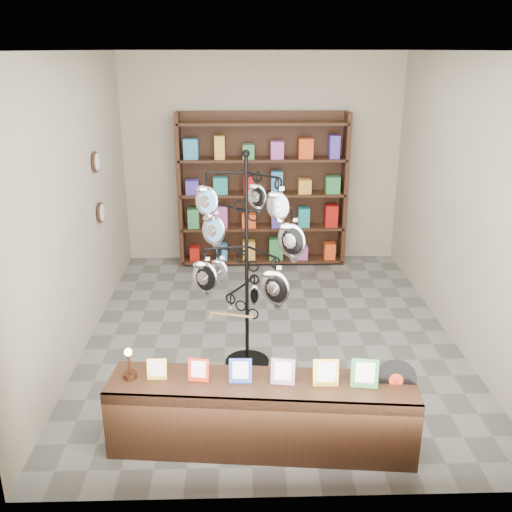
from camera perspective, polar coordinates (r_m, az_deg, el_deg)
The scene contains 6 objects.
ground at distance 6.48m, azimuth 1.41°, elevation -7.71°, with size 5.00×5.00×0.00m, color slate.
room_envelope at distance 5.86m, azimuth 1.56°, elevation 8.54°, with size 5.00×5.00×5.00m.
display_tree at distance 5.38m, azimuth -0.95°, elevation 0.92°, with size 1.17×1.17×2.17m.
front_shelf at distance 4.68m, azimuth 0.56°, elevation -15.54°, with size 2.43×0.71×0.85m.
back_shelving at distance 8.27m, azimuth 0.65°, elevation 6.12°, with size 2.42×0.36×2.20m.
wall_clocks at distance 6.90m, azimuth -15.51°, elevation 6.61°, with size 0.03×0.24×0.84m.
Camera 1 is at (-0.32, -5.73, 3.01)m, focal length 40.00 mm.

